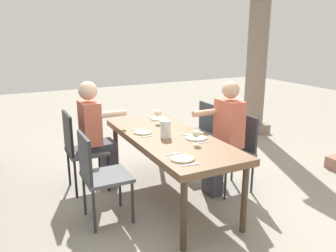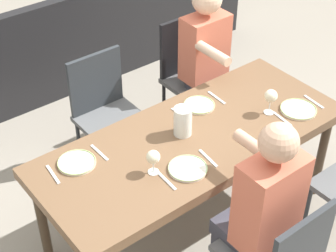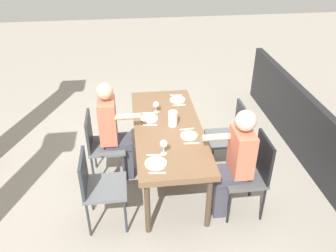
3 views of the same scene
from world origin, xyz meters
name	(u,v)px [view 3 (image 3 of 3)]	position (x,y,z in m)	size (l,w,h in m)	color
ground_plane	(168,175)	(0.00, 0.00, 0.00)	(16.00, 16.00, 0.00)	gray
dining_table	(168,131)	(0.00, 0.00, 0.68)	(1.95, 0.80, 0.75)	brown
chair_west_north	(98,184)	(-0.69, 0.82, 0.53)	(0.44, 0.44, 0.88)	#5B5E61
chair_west_south	(251,171)	(-0.69, -0.82, 0.54)	(0.44, 0.44, 0.95)	#4F4F50
chair_mid_north	(100,142)	(0.10, 0.82, 0.53)	(0.44, 0.44, 0.90)	#5B5E61
chair_mid_south	(231,133)	(0.10, -0.82, 0.53)	(0.44, 0.44, 0.91)	#5B5E61
diner_woman_green	(114,130)	(0.10, 0.64, 0.69)	(0.35, 0.49, 1.30)	#3F3F4C
diner_man_white	(234,161)	(-0.68, -0.62, 0.70)	(0.35, 0.50, 1.29)	#3F3F4C
patio_railing	(312,137)	(0.00, -1.88, 0.45)	(4.35, 0.10, 0.90)	black
plate_0	(156,163)	(-0.70, 0.21, 0.75)	(0.23, 0.23, 0.02)	silver
wine_glass_0	(164,144)	(-0.53, 0.11, 0.87)	(0.08, 0.08, 0.17)	white
fork_0	(157,173)	(-0.85, 0.21, 0.75)	(0.02, 0.17, 0.01)	silver
spoon_0	(155,155)	(-0.55, 0.21, 0.75)	(0.02, 0.17, 0.01)	silver
plate_1	(189,135)	(-0.23, -0.21, 0.75)	(0.20, 0.20, 0.02)	silver
fork_1	(191,143)	(-0.38, -0.21, 0.75)	(0.02, 0.17, 0.01)	silver
spoon_1	(187,129)	(-0.08, -0.21, 0.75)	(0.02, 0.17, 0.01)	silver
plate_2	(149,118)	(0.21, 0.21, 0.75)	(0.22, 0.22, 0.02)	white
wine_glass_2	(156,105)	(0.37, 0.11, 0.85)	(0.08, 0.08, 0.15)	white
fork_2	(150,125)	(0.06, 0.21, 0.75)	(0.02, 0.17, 0.01)	silver
spoon_2	(148,113)	(0.36, 0.21, 0.75)	(0.02, 0.17, 0.01)	silver
plate_3	(178,100)	(0.67, -0.22, 0.75)	(0.22, 0.22, 0.02)	silver
fork_3	(179,105)	(0.52, -0.22, 0.75)	(0.02, 0.17, 0.01)	silver
spoon_3	(176,95)	(0.82, -0.22, 0.75)	(0.02, 0.17, 0.01)	silver
water_pitcher	(173,119)	(0.03, -0.06, 0.83)	(0.11, 0.11, 0.18)	white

